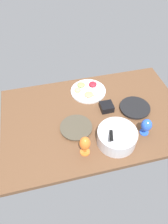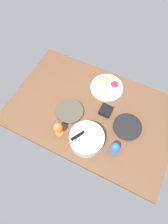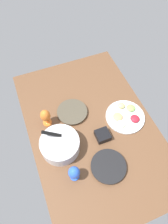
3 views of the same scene
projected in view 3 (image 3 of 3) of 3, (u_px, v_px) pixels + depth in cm
name	position (u px, v px, depth cm)	size (l,w,h in cm)	color
ground_plane	(91.00, 128.00, 173.08)	(160.00, 104.00, 4.00)	brown
dinner_plate_left	(108.00, 166.00, 151.54)	(26.97, 26.97, 3.08)	#4C4C51
dinner_plate_right	(72.00, 112.00, 177.38)	(26.64, 26.64, 2.84)	beige
mixing_bowl	(60.00, 145.00, 155.57)	(30.48, 30.48, 19.53)	silver
fruit_platter	(125.00, 116.00, 175.03)	(33.72, 33.72, 5.34)	silver
hurricane_glass_orange	(45.00, 116.00, 163.99)	(8.32, 8.32, 17.91)	orange
hurricane_glass_blue	(74.00, 173.00, 141.46)	(8.51, 8.51, 15.43)	blue
square_bowl_black	(103.00, 135.00, 163.43)	(11.11, 11.11, 5.90)	black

